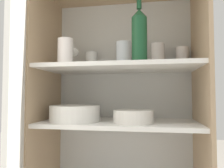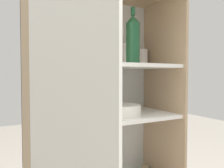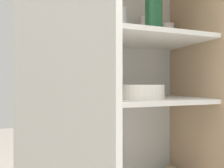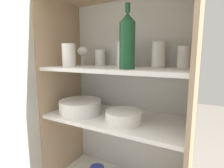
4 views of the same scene
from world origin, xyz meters
TOP-DOWN VIEW (x-y plane):
  - cupboard_back_panel at (0.00, 0.38)m, footprint 0.82×0.02m
  - cupboard_side_left at (-0.40, 0.18)m, footprint 0.02×0.40m
  - cupboard_side_right at (0.40, 0.18)m, footprint 0.02×0.40m
  - shelf_board_middle at (0.00, 0.18)m, footprint 0.79×0.37m
  - shelf_board_upper at (0.00, 0.18)m, footprint 0.79×0.37m
  - cupboard_door at (-0.32, -0.20)m, footprint 0.19×0.37m
  - tumbler_glass_0 at (0.02, 0.25)m, footprint 0.08×0.08m
  - tumbler_glass_1 at (-0.18, 0.31)m, footprint 0.07×0.07m
  - tumbler_glass_2 at (0.33, 0.31)m, footprint 0.07×0.07m
  - tumbler_glass_3 at (0.20, 0.30)m, footprint 0.08×0.08m
  - tumbler_glass_4 at (-0.26, 0.09)m, footprint 0.08×0.08m
  - wine_glass_0 at (-0.27, 0.24)m, footprint 0.07×0.07m
  - wine_bottle at (0.11, 0.08)m, footprint 0.07×0.07m
  - plate_stack_white at (-0.22, 0.14)m, footprint 0.25×0.25m
  - mixing_bowl_large at (0.08, 0.13)m, footprint 0.19×0.19m

SIDE VIEW (x-z plane):
  - cupboard_back_panel at x=0.00m, z-range 0.00..1.49m
  - cupboard_side_left at x=-0.40m, z-range 0.00..1.49m
  - cupboard_side_right at x=0.40m, z-range 0.00..1.49m
  - cupboard_door at x=-0.32m, z-range 0.00..1.49m
  - shelf_board_middle at x=0.00m, z-range 0.78..0.80m
  - mixing_bowl_large at x=0.08m, z-range 0.80..0.87m
  - plate_stack_white at x=-0.22m, z-range 0.80..0.88m
  - shelf_board_upper at x=0.00m, z-range 1.07..1.09m
  - tumbler_glass_1 at x=-0.18m, z-range 1.09..1.19m
  - tumbler_glass_2 at x=0.33m, z-range 1.09..1.20m
  - tumbler_glass_4 at x=-0.26m, z-range 1.09..1.22m
  - tumbler_glass_3 at x=0.20m, z-range 1.09..1.22m
  - tumbler_glass_0 at x=0.02m, z-range 1.09..1.22m
  - wine_glass_0 at x=-0.27m, z-range 1.11..1.23m
  - wine_bottle at x=0.11m, z-range 1.07..1.36m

